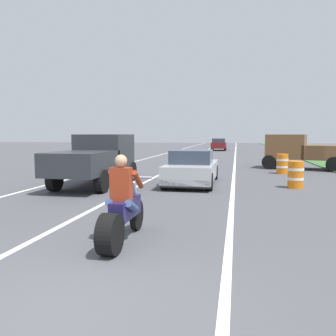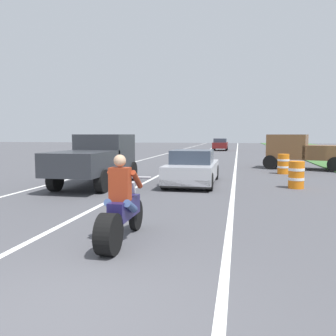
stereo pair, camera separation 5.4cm
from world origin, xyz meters
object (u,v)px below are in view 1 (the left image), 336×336
at_px(pickup_truck_left_lane_dark_grey, 96,157).
at_px(motorcycle_with_rider, 122,212).
at_px(construction_barrel_mid, 282,164).
at_px(distant_car_far_ahead, 219,144).
at_px(pickup_truck_right_shoulder_brown, 303,150).
at_px(construction_barrel_nearest, 296,175).
at_px(sports_car_silver, 192,168).

bearing_deg(pickup_truck_left_lane_dark_grey, motorcycle_with_rider, -63.80).
height_order(pickup_truck_left_lane_dark_grey, construction_barrel_mid, pickup_truck_left_lane_dark_grey).
distance_m(motorcycle_with_rider, distant_car_far_ahead, 38.07).
distance_m(pickup_truck_right_shoulder_brown, construction_barrel_nearest, 7.78).
bearing_deg(sports_car_silver, construction_barrel_nearest, -4.66).
relative_size(motorcycle_with_rider, pickup_truck_right_shoulder_brown, 0.43).
bearing_deg(pickup_truck_right_shoulder_brown, distant_car_far_ahead, 104.50).
bearing_deg(sports_car_silver, pickup_truck_left_lane_dark_grey, -163.14).
distance_m(sports_car_silver, pickup_truck_left_lane_dark_grey, 3.80).
height_order(construction_barrel_nearest, construction_barrel_mid, same).
height_order(sports_car_silver, pickup_truck_left_lane_dark_grey, pickup_truck_left_lane_dark_grey).
distance_m(pickup_truck_left_lane_dark_grey, distant_car_far_ahead, 31.48).
height_order(motorcycle_with_rider, pickup_truck_right_shoulder_brown, pickup_truck_right_shoulder_brown).
bearing_deg(sports_car_silver, motorcycle_with_rider, -92.04).
relative_size(pickup_truck_left_lane_dark_grey, pickup_truck_right_shoulder_brown, 0.93).
xyz_separation_m(motorcycle_with_rider, distant_car_far_ahead, (-0.18, 38.07, 0.18)).
height_order(pickup_truck_right_shoulder_brown, construction_barrel_nearest, pickup_truck_right_shoulder_brown).
relative_size(sports_car_silver, pickup_truck_right_shoulder_brown, 0.84).
xyz_separation_m(construction_barrel_nearest, distant_car_far_ahead, (-4.35, 30.54, 0.27)).
bearing_deg(pickup_truck_right_shoulder_brown, construction_barrel_nearest, -101.83).
relative_size(construction_barrel_nearest, distant_car_far_ahead, 0.25).
height_order(sports_car_silver, pickup_truck_right_shoulder_brown, pickup_truck_right_shoulder_brown).
bearing_deg(construction_barrel_nearest, sports_car_silver, 175.34).
height_order(motorcycle_with_rider, distant_car_far_ahead, motorcycle_with_rider).
xyz_separation_m(pickup_truck_left_lane_dark_grey, distant_car_far_ahead, (3.14, 31.32, -0.33)).
xyz_separation_m(sports_car_silver, distant_car_far_ahead, (-0.46, 30.23, 0.14)).
bearing_deg(construction_barrel_nearest, distant_car_far_ahead, 98.10).
xyz_separation_m(motorcycle_with_rider, construction_barrel_mid, (4.29, 12.39, -0.09)).
relative_size(pickup_truck_left_lane_dark_grey, construction_barrel_nearest, 4.80).
xyz_separation_m(sports_car_silver, construction_barrel_nearest, (3.88, -0.32, -0.13)).
bearing_deg(pickup_truck_left_lane_dark_grey, construction_barrel_nearest, 5.92).
distance_m(motorcycle_with_rider, pickup_truck_right_shoulder_brown, 16.19).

